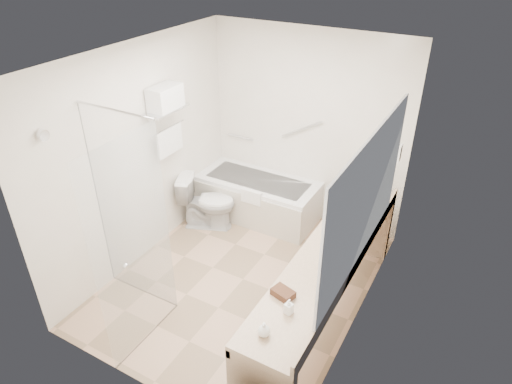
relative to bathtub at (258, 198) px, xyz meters
The scene contains 25 objects.
floor 1.36m from the bathtub, 68.05° to the right, with size 3.20×3.20×0.00m, color tan.
ceiling 2.59m from the bathtub, 68.05° to the right, with size 2.60×3.20×0.10m, color white.
wall_back 1.15m from the bathtub, 35.84° to the left, with size 2.60×0.10×2.50m, color silver.
wall_front 3.04m from the bathtub, 80.02° to the right, with size 2.60×0.10×2.50m, color silver.
wall_left 1.77m from the bathtub, 122.86° to the right, with size 0.10×3.20×2.50m, color silver.
wall_right 2.39m from the bathtub, 34.55° to the right, with size 0.10×3.20×2.50m, color silver.
bathtub is the anchor object (origin of this frame).
grab_bar_short 0.87m from the bathtub, 144.55° to the left, with size 0.03×0.03×0.40m, color silver.
grab_bar_long 1.12m from the bathtub, 35.51° to the left, with size 0.03×0.03×0.60m, color silver.
shower_enclosure 2.31m from the bathtub, 93.47° to the right, with size 0.96×0.91×2.11m.
towel_shelf 1.85m from the bathtub, 127.02° to the right, with size 0.24×0.55×0.81m.
vanity_counter 2.09m from the bathtub, 42.35° to the right, with size 0.55×2.70×0.95m.
sink 1.92m from the bathtub, 32.47° to the right, with size 0.40×0.52×0.14m, color white.
faucet 2.07m from the bathtub, 30.20° to the right, with size 0.03×0.03×0.14m, color silver.
mirror 2.60m from the bathtub, 37.82° to the right, with size 0.02×2.00×1.20m, color #B3B8C0.
hairdryer_unit 2.12m from the bathtub, ahead, with size 0.08×0.10×0.18m, color silver.
toilet 0.71m from the bathtub, 129.87° to the right, with size 0.41×0.73×0.71m, color white.
amenity_basket 2.56m from the bathtub, 56.16° to the right, with size 0.18×0.12×0.06m, color #4E2F1C.
soap_bottle_a 2.75m from the bathtub, 55.77° to the right, with size 0.06×0.14×0.06m, color silver.
soap_bottle_b 2.96m from the bathtub, 60.04° to the right, with size 0.10×0.12×0.10m, color silver.
water_bottle_left 1.93m from the bathtub, 34.33° to the right, with size 0.06×0.06×0.21m.
water_bottle_mid 1.75m from the bathtub, 24.03° to the right, with size 0.06×0.06×0.21m.
water_bottle_right 1.68m from the bathtub, 18.87° to the right, with size 0.05×0.05×0.18m.
drinking_glass_near 1.85m from the bathtub, 30.36° to the right, with size 0.06×0.06×0.08m, color silver.
drinking_glass_far 1.71m from the bathtub, 19.13° to the right, with size 0.08×0.08×0.10m, color silver.
Camera 1 is at (2.05, -3.37, 3.51)m, focal length 32.00 mm.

